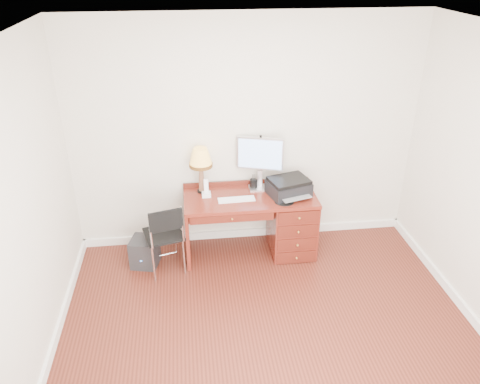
{
  "coord_description": "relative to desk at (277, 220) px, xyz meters",
  "views": [
    {
      "loc": [
        -0.68,
        -3.23,
        3.25
      ],
      "look_at": [
        -0.14,
        1.2,
        0.92
      ],
      "focal_mm": 35.0,
      "sensor_mm": 36.0,
      "label": 1
    }
  ],
  "objects": [
    {
      "name": "ground",
      "position": [
        -0.32,
        -1.4,
        -0.41
      ],
      "size": [
        4.0,
        4.0,
        0.0
      ],
      "primitive_type": "plane",
      "color": "#3F160E",
      "rests_on": "ground"
    },
    {
      "name": "leg_lamp",
      "position": [
        -0.86,
        0.17,
        0.73
      ],
      "size": [
        0.26,
        0.26,
        0.54
      ],
      "color": "black",
      "rests_on": "desk"
    },
    {
      "name": "chair",
      "position": [
        -1.31,
        -0.28,
        0.1
      ],
      "size": [
        0.49,
        0.49,
        0.85
      ],
      "rotation": [
        0.0,
        0.0,
        0.25
      ],
      "color": "black",
      "rests_on": "ground"
    },
    {
      "name": "phone",
      "position": [
        -0.81,
        0.06,
        0.4
      ],
      "size": [
        0.1,
        0.1,
        0.21
      ],
      "rotation": [
        0.0,
        0.0,
        0.0
      ],
      "color": "white",
      "rests_on": "desk"
    },
    {
      "name": "equipment_box",
      "position": [
        -1.55,
        -0.12,
        -0.24
      ],
      "size": [
        0.35,
        0.35,
        0.34
      ],
      "primitive_type": "cube",
      "rotation": [
        0.0,
        0.0,
        -0.24
      ],
      "color": "black",
      "rests_on": "ground"
    },
    {
      "name": "monitor",
      "position": [
        -0.19,
        0.21,
        0.73
      ],
      "size": [
        0.53,
        0.25,
        0.62
      ],
      "rotation": [
        0.0,
        0.0,
        -0.3
      ],
      "color": "silver",
      "rests_on": "desk"
    },
    {
      "name": "desk",
      "position": [
        0.0,
        0.0,
        0.0
      ],
      "size": [
        1.5,
        0.67,
        0.75
      ],
      "color": "maroon",
      "rests_on": "ground"
    },
    {
      "name": "keyboard",
      "position": [
        -0.49,
        -0.08,
        0.35
      ],
      "size": [
        0.42,
        0.13,
        0.02
      ],
      "primitive_type": "cube",
      "rotation": [
        0.0,
        0.0,
        0.04
      ],
      "color": "white",
      "rests_on": "desk"
    },
    {
      "name": "room_shell",
      "position": [
        -0.32,
        -0.77,
        -0.36
      ],
      "size": [
        4.0,
        4.0,
        4.0
      ],
      "color": "silver",
      "rests_on": "ground"
    },
    {
      "name": "mouse_pad",
      "position": [
        0.04,
        -0.18,
        0.35
      ],
      "size": [
        0.22,
        0.22,
        0.04
      ],
      "color": "black",
      "rests_on": "desk"
    },
    {
      "name": "printer",
      "position": [
        0.12,
        -0.01,
        0.43
      ],
      "size": [
        0.52,
        0.45,
        0.2
      ],
      "rotation": [
        0.0,
        0.0,
        0.28
      ],
      "color": "black",
      "rests_on": "desk"
    },
    {
      "name": "pen_cup",
      "position": [
        -0.25,
        0.19,
        0.39
      ],
      "size": [
        0.09,
        0.09,
        0.11
      ],
      "primitive_type": "cylinder",
      "color": "black",
      "rests_on": "desk"
    }
  ]
}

